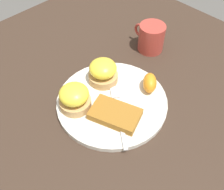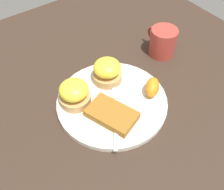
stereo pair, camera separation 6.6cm
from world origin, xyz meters
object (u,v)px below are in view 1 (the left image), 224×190
hashbrown_patty (115,114)px  cup (151,38)px  orange_wedge (150,83)px  sandwich_benedict_left (103,72)px  fork (119,111)px  sandwich_benedict_right (75,98)px

hashbrown_patty → cup: size_ratio=1.10×
hashbrown_patty → orange_wedge: 0.13m
sandwich_benedict_left → fork: sandwich_benedict_left is taller
fork → cup: (0.11, -0.26, 0.03)m
hashbrown_patty → sandwich_benedict_left: bearing=-30.6°
sandwich_benedict_right → orange_wedge: (-0.09, -0.18, -0.01)m
orange_wedge → cup: bearing=-51.2°
orange_wedge → cup: (0.12, -0.15, 0.01)m
sandwich_benedict_left → orange_wedge: 0.13m
orange_wedge → sandwich_benedict_left: bearing=31.1°
hashbrown_patty → cup: cup is taller
orange_wedge → hashbrown_patty: bearing=90.7°
sandwich_benedict_right → hashbrown_patty: sandwich_benedict_right is taller
sandwich_benedict_left → sandwich_benedict_right: (-0.02, 0.11, 0.00)m
sandwich_benedict_left → sandwich_benedict_right: same height
fork → cup: size_ratio=1.51×
sandwich_benedict_right → orange_wedge: sandwich_benedict_right is taller
orange_wedge → fork: size_ratio=0.37×
sandwich_benedict_right → hashbrown_patty: (-0.09, -0.05, -0.02)m
sandwich_benedict_left → hashbrown_patty: bearing=149.4°
sandwich_benedict_right → orange_wedge: size_ratio=1.34×
hashbrown_patty → orange_wedge: size_ratio=1.99×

